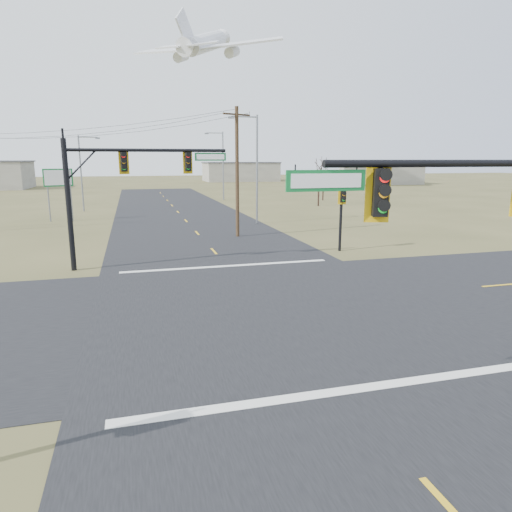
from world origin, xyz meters
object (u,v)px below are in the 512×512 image
Objects in this scene: mast_arm_far at (124,176)px; streetlight_c at (82,169)px; pedestal_signal_ne at (342,202)px; bare_tree_c at (319,167)px; streetlight_b at (222,162)px; bare_tree_d at (324,163)px; highway_sign at (59,184)px; streetlight_a at (255,164)px; utility_pole_near at (237,171)px.

streetlight_c reaches higher than mast_arm_far.
bare_tree_c is (10.39, 28.51, 1.81)m from pedestal_signal_ne.
bare_tree_d is at bearing -18.64° from streetlight_b.
streetlight_b reaches higher than streetlight_c.
pedestal_signal_ne is (13.71, 1.04, -1.87)m from mast_arm_far.
streetlight_a is (18.16, -6.59, 1.93)m from highway_sign.
bare_tree_d is (14.44, -4.86, -0.19)m from streetlight_b.
streetlight_a reaches higher than pedestal_signal_ne.
bare_tree_d is at bearing 62.73° from bare_tree_c.
streetlight_b is at bearing 99.36° from pedestal_signal_ne.
streetlight_a is at bearing -131.76° from bare_tree_c.
pedestal_signal_ne is 0.45× the size of streetlight_a.
highway_sign is (-6.50, 22.21, -1.44)m from mast_arm_far.
utility_pole_near is at bearing -98.34° from streetlight_a.
streetlight_b reaches higher than highway_sign.
streetlight_a is 22.77m from streetlight_c.
streetlight_a reaches higher than bare_tree_c.
bare_tree_c is at bearing 38.36° from mast_arm_far.
streetlight_b is at bearing 9.01° from streetlight_c.
streetlight_b reaches higher than mast_arm_far.
streetlight_c is 1.35× the size of bare_tree_c.
streetlight_b is 21.73m from streetlight_c.
bare_tree_d reaches higher than pedestal_signal_ne.
streetlight_a is at bearing 64.74° from utility_pole_near.
bare_tree_d is (28.11, 37.31, 0.30)m from mast_arm_far.
mast_arm_far is 1.96× the size of pedestal_signal_ne.
pedestal_signal_ne is 29.27m from highway_sign.
bare_tree_c is (29.12, -1.55, 0.18)m from streetlight_c.
highway_sign is at bearing -166.52° from bare_tree_c.
mast_arm_far is 1.01× the size of streetlight_c.
highway_sign is 0.59× the size of streetlight_c.
pedestal_signal_ne is 9.47m from utility_pole_near.
streetlight_b reaches higher than utility_pole_near.
bare_tree_c is (12.44, 13.93, -0.55)m from streetlight_a.
streetlight_a is 26.64m from streetlight_b.
streetlight_a is (11.67, 15.61, 0.49)m from mast_arm_far.
streetlight_c reaches higher than highway_sign.
pedestal_signal_ne is at bearing -8.11° from mast_arm_far.
streetlight_b is at bearing 59.61° from mast_arm_far.
utility_pole_near is at bearing -60.23° from highway_sign.
streetlight_b is 16.39m from bare_tree_c.
bare_tree_c is at bearing -4.35° from highway_sign.
streetlight_b is (13.67, 42.17, 0.49)m from mast_arm_far.
utility_pole_near is 33.96m from streetlight_b.
bare_tree_c is (30.60, 7.34, 1.38)m from highway_sign.
mast_arm_far is 1.31× the size of bare_tree_d.
highway_sign is 0.76× the size of bare_tree_d.
streetlight_c is 29.16m from bare_tree_c.
streetlight_b is (-0.05, 41.14, 2.36)m from pedestal_signal_ne.
highway_sign is at bearing 142.97° from pedestal_signal_ne.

